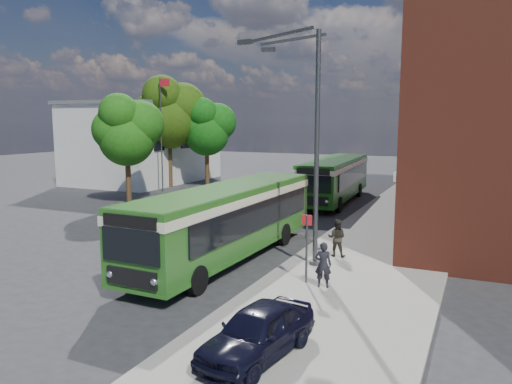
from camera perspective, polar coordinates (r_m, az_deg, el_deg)
The scene contains 15 objects.
ground at distance 23.56m, azimuth -3.91°, elevation -5.83°, with size 120.00×120.00×0.00m, color #2C2C2E.
pavement at distance 28.89m, azimuth 16.31°, elevation -3.36°, with size 6.00×48.00×0.15m, color gray.
kerb_line at distance 29.48m, azimuth 10.43°, elevation -3.07°, with size 0.12×48.00×0.01m, color beige.
white_building at distance 47.87m, azimuth -12.66°, elevation 5.59°, with size 9.40×13.40×7.30m.
flagpole at distance 40.52m, azimuth -10.73°, elevation 7.01°, with size 0.95×0.10×9.00m.
street_lamp at distance 19.09m, azimuth 5.93°, elevation 5.39°, with size 2.96×2.38×9.00m.
bus_stop_sign at distance 17.26m, azimuth 5.81°, elevation -5.94°, with size 0.35×0.08×2.52m.
bus_front at distance 20.48m, azimuth -3.27°, elevation -2.72°, with size 2.87×12.23×3.02m.
bus_rear at distance 35.31m, azimuth 9.00°, elevation 1.83°, with size 3.17×11.93×3.02m.
parked_car at distance 12.24m, azimuth 0.19°, elevation -15.66°, with size 1.47×3.64×1.24m, color black.
pedestrian_a at distance 17.01m, azimuth 7.68°, elevation -8.23°, with size 0.57×0.37×1.55m, color black.
pedestrian_b at distance 20.81m, azimuth 9.21°, elevation -5.20°, with size 0.75×0.59×1.55m, color black.
tree_left at distance 34.76m, azimuth -14.56°, elevation 6.91°, with size 4.42×4.20×7.47m.
tree_mid at distance 43.05m, azimuth -9.89°, elevation 9.00°, with size 5.56×5.28×9.38m.
tree_right at distance 43.01m, azimuth -5.64°, elevation 7.46°, with size 4.50×4.27×7.59m.
Camera 1 is at (10.97, -20.05, 5.74)m, focal length 35.00 mm.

